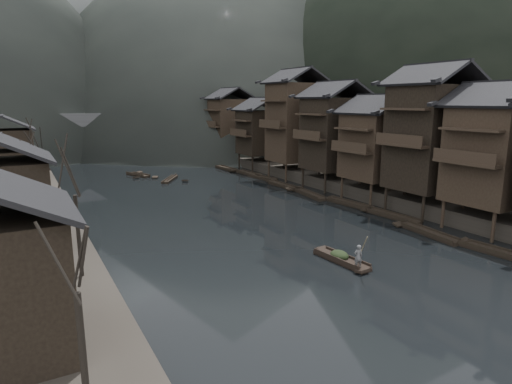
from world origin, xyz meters
TOP-DOWN VIEW (x-y plane):
  - water at (0.00, 0.00)m, footprint 300.00×300.00m
  - right_bank at (35.00, 40.00)m, footprint 40.00×200.00m
  - stilt_houses at (17.28, 19.22)m, footprint 9.00×67.60m
  - left_houses at (-20.50, 20.12)m, footprint 8.10×53.20m
  - bare_trees at (-17.00, 12.10)m, footprint 3.72×43.26m
  - moored_sampans at (12.04, 24.28)m, footprint 3.16×66.38m
  - midriver_boats at (0.32, 46.59)m, footprint 10.24×28.87m
  - stone_bridge at (-0.00, 72.00)m, footprint 40.00×6.00m
  - hero_sampan at (0.45, -0.78)m, footprint 1.46×5.37m
  - cargo_heap at (0.47, -0.53)m, footprint 1.17×1.53m
  - boatman at (0.32, -2.64)m, footprint 0.70×0.56m
  - bamboo_pole at (0.52, -2.64)m, footprint 1.29×2.42m

SIDE VIEW (x-z plane):
  - water at x=0.00m, z-range 0.00..0.00m
  - hero_sampan at x=0.45m, z-range -0.02..0.42m
  - moored_sampans at x=12.04m, z-range -0.03..0.44m
  - midriver_boats at x=0.32m, z-range -0.02..0.43m
  - cargo_heap at x=0.47m, z-range 0.44..1.14m
  - right_bank at x=35.00m, z-range 0.00..1.80m
  - boatman at x=0.32m, z-range 0.44..2.12m
  - bamboo_pole at x=0.52m, z-range 2.12..5.27m
  - stone_bridge at x=0.00m, z-range 0.61..9.61m
  - left_houses at x=-20.50m, z-range 1.30..10.02m
  - bare_trees at x=-17.00m, z-range 2.77..10.21m
  - stilt_houses at x=17.28m, z-range 0.63..16.98m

